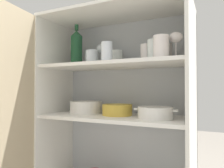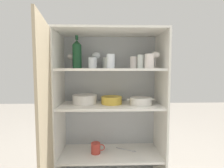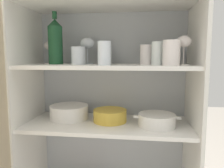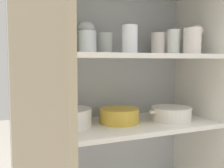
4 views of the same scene
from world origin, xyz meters
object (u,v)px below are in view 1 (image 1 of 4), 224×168
mixing_bowl_large (117,109)px  casserole_dish (155,113)px  wine_bottle (77,48)px  plate_stack_white (86,107)px

mixing_bowl_large → casserole_dish: mixing_bowl_large is taller
wine_bottle → casserole_dish: (0.56, -0.05, -0.42)m
mixing_bowl_large → plate_stack_white: bearing=174.3°
plate_stack_white → mixing_bowl_large: bearing=-5.7°
wine_bottle → plate_stack_white: wine_bottle is taller
mixing_bowl_large → casserole_dish: 0.26m
wine_bottle → mixing_bowl_large: 0.51m
plate_stack_white → wine_bottle: bearing=-151.7°
plate_stack_white → mixing_bowl_large: plate_stack_white is taller
casserole_dish → mixing_bowl_large: bearing=167.9°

